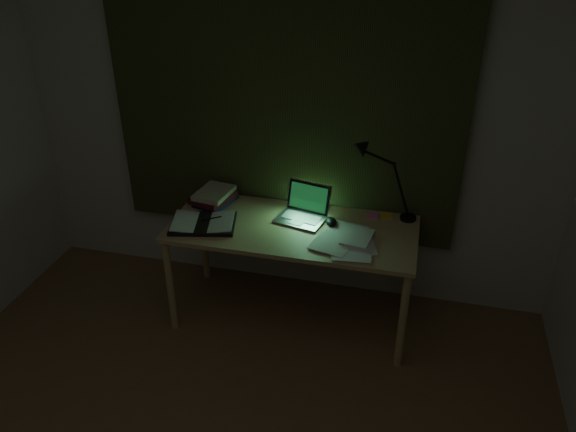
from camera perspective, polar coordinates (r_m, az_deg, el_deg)
name	(u,v)px	position (r m, az deg, el deg)	size (l,w,h in m)	color
wall_back	(285,112)	(3.53, -0.29, 10.49)	(3.50, 0.00, 2.50)	beige
curtain	(283,82)	(3.43, -0.47, 13.44)	(2.20, 0.06, 2.00)	#282D16
desk	(292,273)	(3.56, 0.46, -5.83)	(1.49, 0.65, 0.68)	tan
laptop	(300,206)	(3.39, 1.26, 1.01)	(0.28, 0.32, 0.20)	#B2B2B7
open_textbook	(203,223)	(3.43, -8.61, -0.69)	(0.38, 0.27, 0.03)	silver
book_stack	(215,196)	(3.65, -7.43, 2.01)	(0.21, 0.26, 0.10)	silver
loose_papers	(349,235)	(3.30, 6.23, -1.93)	(0.36, 0.38, 0.02)	silver
mouse	(331,222)	(3.40, 4.40, -0.58)	(0.07, 0.10, 0.04)	black
sticky_yellow	(387,216)	(3.53, 9.99, 0.02)	(0.07, 0.07, 0.01)	gold
sticky_pink	(373,216)	(3.52, 8.59, 0.05)	(0.07, 0.07, 0.01)	pink
desk_lamp	(413,180)	(3.41, 12.54, 3.58)	(0.36, 0.28, 0.53)	black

